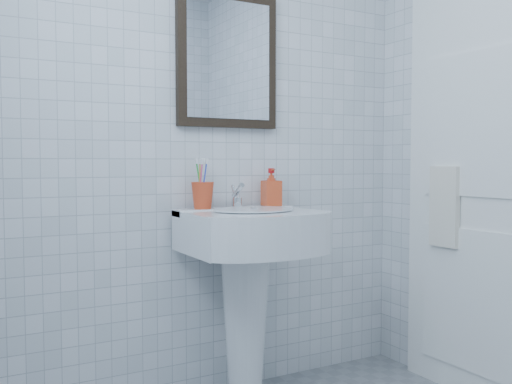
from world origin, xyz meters
TOP-DOWN VIEW (x-y plane):
  - wall_back at (0.00, 1.20)m, footprint 2.20×0.02m
  - washbasin at (0.14, 0.99)m, footprint 0.57×0.42m
  - faucet at (0.14, 1.09)m, footprint 0.05×0.10m
  - toothbrush_cup at (-0.03, 1.11)m, footprint 0.13×0.13m
  - soap_dispenser at (0.33, 1.12)m, footprint 0.09×0.09m
  - wall_mirror at (0.14, 1.18)m, footprint 0.50×0.04m
  - bathroom_door at (1.08, 0.55)m, footprint 0.04×0.80m
  - towel_ring at (1.06, 0.70)m, footprint 0.01×0.18m
  - hand_towel at (1.04, 0.70)m, footprint 0.03×0.16m

SIDE VIEW (x-z plane):
  - washbasin at x=0.14m, z-range 0.15..1.03m
  - hand_towel at x=1.04m, z-range 0.68..1.06m
  - faucet at x=0.14m, z-range 0.86..0.98m
  - toothbrush_cup at x=-0.03m, z-range 0.87..0.99m
  - soap_dispenser at x=0.33m, z-range 0.87..1.05m
  - bathroom_door at x=1.08m, z-range 0.00..2.00m
  - towel_ring at x=1.06m, z-range 0.96..1.14m
  - wall_back at x=0.00m, z-range 0.00..2.50m
  - wall_mirror at x=0.14m, z-range 1.24..1.86m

